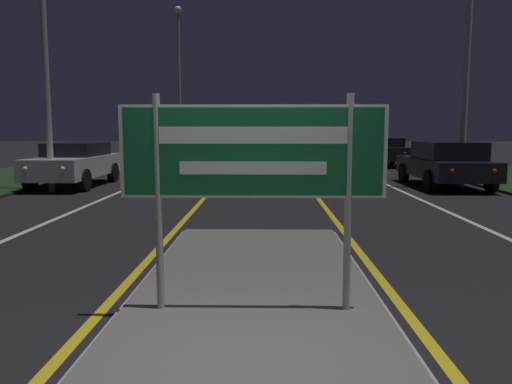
% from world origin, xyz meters
% --- Properties ---
extents(ground_plane, '(160.00, 160.00, 0.00)m').
position_xyz_m(ground_plane, '(0.00, 0.00, 0.00)').
color(ground_plane, black).
extents(median_island, '(2.68, 7.88, 0.10)m').
position_xyz_m(median_island, '(0.00, 1.06, 0.04)').
color(median_island, '#999993').
rests_on(median_island, ground_plane).
extents(verge_left, '(5.00, 100.00, 0.08)m').
position_xyz_m(verge_left, '(-9.50, 20.00, 0.04)').
color(verge_left, '#1E3319').
rests_on(verge_left, ground_plane).
extents(verge_right, '(5.00, 100.00, 0.08)m').
position_xyz_m(verge_right, '(9.50, 20.00, 0.04)').
color(verge_right, '#1E3319').
rests_on(verge_right, ground_plane).
extents(centre_line_yellow_left, '(0.12, 70.00, 0.01)m').
position_xyz_m(centre_line_yellow_left, '(-1.53, 25.00, 0.00)').
color(centre_line_yellow_left, gold).
rests_on(centre_line_yellow_left, ground_plane).
extents(centre_line_yellow_right, '(0.12, 70.00, 0.01)m').
position_xyz_m(centre_line_yellow_right, '(1.53, 25.00, 0.00)').
color(centre_line_yellow_right, gold).
rests_on(centre_line_yellow_right, ground_plane).
extents(lane_line_white_left, '(0.12, 70.00, 0.01)m').
position_xyz_m(lane_line_white_left, '(-4.20, 25.00, 0.00)').
color(lane_line_white_left, silver).
rests_on(lane_line_white_left, ground_plane).
extents(lane_line_white_right, '(0.12, 70.00, 0.01)m').
position_xyz_m(lane_line_white_right, '(4.20, 25.00, 0.00)').
color(lane_line_white_right, silver).
rests_on(lane_line_white_right, ground_plane).
extents(edge_line_white_left, '(0.10, 70.00, 0.01)m').
position_xyz_m(edge_line_white_left, '(-7.20, 25.00, 0.00)').
color(edge_line_white_left, silver).
rests_on(edge_line_white_left, ground_plane).
extents(edge_line_white_right, '(0.10, 70.00, 0.01)m').
position_xyz_m(edge_line_white_right, '(7.20, 25.00, 0.00)').
color(edge_line_white_right, silver).
rests_on(edge_line_white_right, ground_plane).
extents(highway_sign, '(2.49, 0.07, 2.05)m').
position_xyz_m(highway_sign, '(0.00, 1.05, 1.54)').
color(highway_sign, '#9E9E99').
rests_on(highway_sign, median_island).
extents(streetlight_left_far, '(0.51, 0.51, 10.63)m').
position_xyz_m(streetlight_left_far, '(-6.16, 33.21, 6.62)').
color(streetlight_left_far, '#9E9E99').
rests_on(streetlight_left_far, ground_plane).
extents(car_receding_0, '(2.03, 4.57, 1.45)m').
position_xyz_m(car_receding_0, '(5.88, 12.48, 0.76)').
color(car_receding_0, black).
rests_on(car_receding_0, ground_plane).
extents(car_receding_1, '(1.98, 4.29, 1.44)m').
position_xyz_m(car_receding_1, '(6.07, 21.99, 0.76)').
color(car_receding_1, black).
rests_on(car_receding_1, ground_plane).
extents(car_receding_2, '(1.87, 4.81, 1.47)m').
position_xyz_m(car_receding_2, '(2.79, 29.74, 0.76)').
color(car_receding_2, maroon).
rests_on(car_receding_2, ground_plane).
extents(car_approaching_0, '(1.85, 4.58, 1.41)m').
position_xyz_m(car_approaching_0, '(-6.10, 12.54, 0.76)').
color(car_approaching_0, silver).
rests_on(car_approaching_0, ground_plane).
extents(car_approaching_1, '(1.92, 4.77, 1.50)m').
position_xyz_m(car_approaching_1, '(-5.61, 21.66, 0.80)').
color(car_approaching_1, '#4C514C').
rests_on(car_approaching_1, ground_plane).
extents(car_approaching_2, '(1.96, 4.10, 1.37)m').
position_xyz_m(car_approaching_2, '(-2.73, 30.34, 0.74)').
color(car_approaching_2, '#B7B7BC').
rests_on(car_approaching_2, ground_plane).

